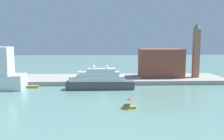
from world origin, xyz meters
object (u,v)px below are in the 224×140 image
object	(u,v)px
mooring_bollard	(113,80)
harbor_building	(161,63)
bell_tower	(196,48)
small_motorboat	(129,104)
large_yacht	(99,81)
parked_car	(77,77)
work_barge	(32,87)
person_figure	(84,79)

from	to	relation	value
mooring_bollard	harbor_building	bearing A→B (deg)	26.33
bell_tower	small_motorboat	bearing A→B (deg)	-128.46
small_motorboat	large_yacht	bearing A→B (deg)	107.81
large_yacht	harbor_building	world-z (taller)	harbor_building
harbor_building	large_yacht	bearing A→B (deg)	-145.08
small_motorboat	bell_tower	world-z (taller)	bell_tower
large_yacht	parked_car	xyz separation A→B (m)	(-9.99, 15.20, -0.96)
work_barge	mooring_bollard	distance (m)	32.61
parked_car	bell_tower	bearing A→B (deg)	2.50
large_yacht	harbor_building	distance (m)	34.86
work_barge	person_figure	xyz separation A→B (m)	(20.15, 5.76, 2.00)
harbor_building	work_barge	bearing A→B (deg)	-163.74
person_figure	mooring_bollard	distance (m)	12.11
small_motorboat	parked_car	bearing A→B (deg)	113.87
harbor_building	bell_tower	distance (m)	17.22
parked_car	person_figure	size ratio (longest dim) A/B	2.44
work_barge	large_yacht	bearing A→B (deg)	-8.05
bell_tower	harbor_building	bearing A→B (deg)	171.99
large_yacht	mooring_bollard	world-z (taller)	large_yacht
large_yacht	mooring_bollard	size ratio (longest dim) A/B	34.60
work_barge	bell_tower	size ratio (longest dim) A/B	0.20
large_yacht	small_motorboat	world-z (taller)	large_yacht
harbor_building	parked_car	bearing A→B (deg)	-173.22
work_barge	person_figure	world-z (taller)	person_figure
parked_car	person_figure	distance (m)	6.72
mooring_bollard	work_barge	bearing A→B (deg)	-171.55
harbor_building	bell_tower	xyz separation A→B (m)	(15.63, -2.20, 6.89)
harbor_building	mooring_bollard	xyz separation A→B (m)	(-22.66, -11.21, -6.06)
parked_car	mooring_bollard	size ratio (longest dim) A/B	5.05
large_yacht	small_motorboat	bearing A→B (deg)	-72.19
small_motorboat	mooring_bollard	xyz separation A→B (m)	(-2.99, 35.43, 0.92)
harbor_building	mooring_bollard	bearing A→B (deg)	-153.67
parked_car	person_figure	xyz separation A→B (m)	(3.57, -5.69, 0.13)
work_barge	bell_tower	distance (m)	73.31
work_barge	harbor_building	bearing A→B (deg)	16.26
small_motorboat	person_figure	distance (m)	39.41
work_barge	bell_tower	world-z (taller)	bell_tower
parked_car	small_motorboat	bearing A→B (deg)	-66.13
bell_tower	large_yacht	bearing A→B (deg)	-158.22
large_yacht	work_barge	distance (m)	26.98
large_yacht	work_barge	bearing A→B (deg)	171.95
work_barge	parked_car	xyz separation A→B (m)	(16.58, 11.45, 1.86)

